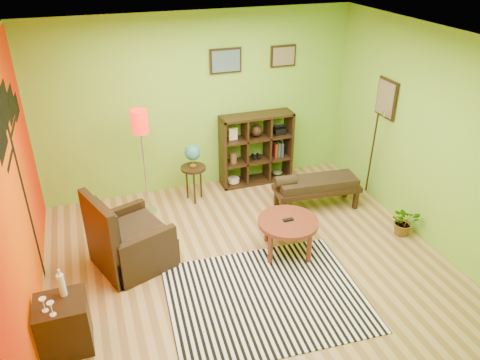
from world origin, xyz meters
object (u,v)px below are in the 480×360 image
object	(u,v)px
coffee_table	(288,225)
armchair	(128,243)
side_cabinet	(64,324)
cube_shelf	(257,149)
globe_table	(193,159)
bench	(315,185)
potted_plant	(404,224)
floor_lamp	(141,131)

from	to	relation	value
coffee_table	armchair	world-z (taller)	armchair
armchair	side_cabinet	xyz separation A→B (m)	(-0.78, -1.16, -0.02)
coffee_table	cube_shelf	size ratio (longest dim) A/B	0.66
coffee_table	side_cabinet	size ratio (longest dim) A/B	0.87
side_cabinet	globe_table	size ratio (longest dim) A/B	0.96
coffee_table	bench	bearing A→B (deg)	46.65
armchair	globe_table	distance (m)	1.81
armchair	globe_table	world-z (taller)	armchair
coffee_table	bench	distance (m)	1.23
cube_shelf	potted_plant	size ratio (longest dim) A/B	2.83
globe_table	floor_lamp	bearing A→B (deg)	-169.49
floor_lamp	bench	size ratio (longest dim) A/B	1.21
armchair	potted_plant	size ratio (longest dim) A/B	2.59
armchair	bench	size ratio (longest dim) A/B	0.82
coffee_table	potted_plant	size ratio (longest dim) A/B	1.86
side_cabinet	cube_shelf	xyz separation A→B (m)	(3.11, 2.75, 0.30)
potted_plant	coffee_table	bearing A→B (deg)	174.41
side_cabinet	bench	world-z (taller)	side_cabinet
globe_table	side_cabinet	bearing A→B (deg)	-128.37
floor_lamp	side_cabinet	bearing A→B (deg)	-117.38
bench	cube_shelf	bearing A→B (deg)	115.63
coffee_table	floor_lamp	world-z (taller)	floor_lamp
side_cabinet	potted_plant	size ratio (longest dim) A/B	2.14
coffee_table	armchair	distance (m)	2.05
floor_lamp	potted_plant	world-z (taller)	floor_lamp
floor_lamp	armchair	bearing A→B (deg)	-110.08
side_cabinet	globe_table	world-z (taller)	globe_table
bench	potted_plant	world-z (taller)	bench
armchair	potted_plant	distance (m)	3.77
floor_lamp	cube_shelf	size ratio (longest dim) A/B	1.36
side_cabinet	potted_plant	world-z (taller)	side_cabinet
floor_lamp	globe_table	size ratio (longest dim) A/B	1.73
armchair	side_cabinet	bearing A→B (deg)	-123.88
armchair	potted_plant	xyz separation A→B (m)	(3.72, -0.57, -0.15)
side_cabinet	armchair	bearing A→B (deg)	56.12
cube_shelf	side_cabinet	bearing A→B (deg)	-138.57
side_cabinet	cube_shelf	distance (m)	4.16
floor_lamp	coffee_table	bearing A→B (deg)	-44.94
armchair	bench	xyz separation A→B (m)	(2.86, 0.49, 0.07)
globe_table	potted_plant	xyz separation A→B (m)	(2.54, -1.88, -0.55)
side_cabinet	floor_lamp	distance (m)	2.82
armchair	side_cabinet	world-z (taller)	armchair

